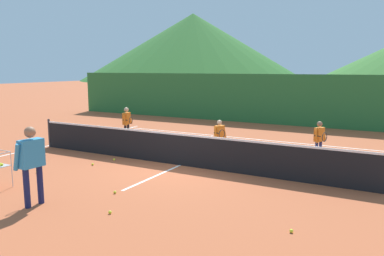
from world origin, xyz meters
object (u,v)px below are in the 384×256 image
object	(u,v)px
student_1	(219,134)
tennis_ball_6	(291,231)
tennis_ball_2	(37,172)
tennis_ball_3	(114,159)
instructor	(32,159)
student_2	(319,137)
tennis_net	(180,149)
tennis_ball_0	(115,192)
student_0	(127,121)
tennis_ball_4	(110,212)
tennis_ball_5	(93,164)

from	to	relation	value
student_1	tennis_ball_6	distance (m)	6.16
student_1	tennis_ball_2	world-z (taller)	student_1
student_1	tennis_ball_3	bearing A→B (deg)	-139.34
instructor	student_2	size ratio (longest dim) A/B	1.36
tennis_ball_3	student_1	bearing A→B (deg)	40.66
tennis_net	tennis_ball_2	world-z (taller)	tennis_net
tennis_net	tennis_ball_6	size ratio (longest dim) A/B	166.45
tennis_ball_0	tennis_ball_2	size ratio (longest dim) A/B	1.00
student_0	tennis_ball_4	size ratio (longest dim) A/B	19.86
student_1	tennis_ball_0	size ratio (longest dim) A/B	17.68
instructor	tennis_ball_0	xyz separation A→B (m)	(1.02, 1.41, -0.99)
tennis_ball_2	tennis_ball_6	world-z (taller)	same
student_1	tennis_ball_2	bearing A→B (deg)	-128.74
tennis_ball_3	tennis_ball_4	size ratio (longest dim) A/B	1.00
student_1	tennis_ball_6	xyz separation A→B (m)	(3.65, -4.91, -0.69)
student_1	instructor	bearing A→B (deg)	-103.93
instructor	student_1	world-z (taller)	instructor
tennis_ball_3	tennis_ball_6	world-z (taller)	same
tennis_ball_0	tennis_ball_4	xyz separation A→B (m)	(0.73, -1.02, 0.00)
tennis_ball_3	student_0	bearing A→B (deg)	121.17
tennis_ball_5	tennis_ball_3	bearing A→B (deg)	77.20
instructor	tennis_ball_2	xyz separation A→B (m)	(-2.03, 1.73, -0.99)
tennis_ball_2	tennis_ball_5	size ratio (longest dim) A/B	1.00
tennis_ball_6	tennis_net	bearing A→B (deg)	142.86
instructor	tennis_ball_5	xyz separation A→B (m)	(-1.28, 3.12, -0.99)
instructor	tennis_ball_3	distance (m)	4.18
instructor	tennis_ball_4	distance (m)	2.05
tennis_net	student_0	world-z (taller)	student_0
student_0	tennis_ball_6	distance (m)	9.78
student_1	tennis_ball_5	bearing A→B (deg)	-132.74
student_2	tennis_ball_3	bearing A→B (deg)	-151.19
student_1	tennis_ball_4	distance (m)	5.82
tennis_ball_4	tennis_ball_5	xyz separation A→B (m)	(-3.03, 2.73, 0.00)
student_1	tennis_ball_4	size ratio (longest dim) A/B	17.68
student_0	tennis_ball_0	size ratio (longest dim) A/B	19.86
instructor	tennis_ball_0	size ratio (longest dim) A/B	25.13
tennis_ball_6	tennis_ball_2	bearing A→B (deg)	176.27
tennis_ball_4	tennis_ball_5	bearing A→B (deg)	137.97
tennis_ball_2	tennis_ball_4	world-z (taller)	same
instructor	tennis_ball_2	size ratio (longest dim) A/B	25.13
tennis_ball_2	tennis_ball_6	xyz separation A→B (m)	(7.21, -0.47, 0.00)
tennis_ball_2	tennis_ball_0	bearing A→B (deg)	-5.93
student_0	tennis_ball_2	xyz separation A→B (m)	(0.82, -5.06, -0.78)
student_0	tennis_ball_3	world-z (taller)	student_0
tennis_ball_0	tennis_ball_4	world-z (taller)	same
tennis_ball_2	tennis_ball_4	bearing A→B (deg)	-19.47
tennis_ball_6	tennis_ball_3	bearing A→B (deg)	157.17
student_0	tennis_ball_3	size ratio (longest dim) A/B	19.86
student_0	tennis_ball_0	bearing A→B (deg)	-54.28
instructor	student_1	size ratio (longest dim) A/B	1.42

